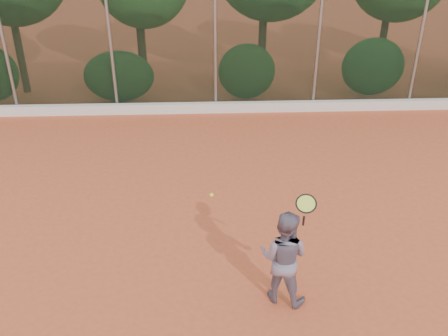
{
  "coord_description": "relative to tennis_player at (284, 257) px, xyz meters",
  "views": [
    {
      "loc": [
        -0.35,
        -7.33,
        5.84
      ],
      "look_at": [
        0.0,
        1.0,
        1.25
      ],
      "focal_mm": 40.0,
      "sensor_mm": 36.0,
      "label": 1
    }
  ],
  "objects": [
    {
      "name": "ground",
      "position": [
        -0.85,
        1.19,
        -0.83
      ],
      "size": [
        80.0,
        80.0,
        0.0
      ],
      "primitive_type": "plane",
      "color": "#C5532E",
      "rests_on": "ground"
    },
    {
      "name": "concrete_curb",
      "position": [
        -0.85,
        8.01,
        -0.68
      ],
      "size": [
        24.0,
        0.2,
        0.3
      ],
      "primitive_type": "cube",
      "color": "silver",
      "rests_on": "ground"
    },
    {
      "name": "tennis_player",
      "position": [
        0.0,
        0.0,
        0.0
      ],
      "size": [
        0.99,
        0.9,
        1.66
      ],
      "primitive_type": "imported",
      "rotation": [
        0.0,
        0.0,
        2.72
      ],
      "color": "slate",
      "rests_on": "ground"
    },
    {
      "name": "chainlink_fence",
      "position": [
        -0.85,
        8.19,
        1.03
      ],
      "size": [
        24.09,
        0.09,
        3.5
      ],
      "color": "black",
      "rests_on": "ground"
    },
    {
      "name": "tennis_racket",
      "position": [
        0.27,
        -0.02,
        0.97
      ],
      "size": [
        0.37,
        0.34,
        0.59
      ],
      "color": "black",
      "rests_on": "ground"
    },
    {
      "name": "tennis_ball_in_flight",
      "position": [
        -1.11,
        0.59,
        0.81
      ],
      "size": [
        0.06,
        0.06,
        0.06
      ],
      "color": "#EDFA38",
      "rests_on": "ground"
    }
  ]
}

